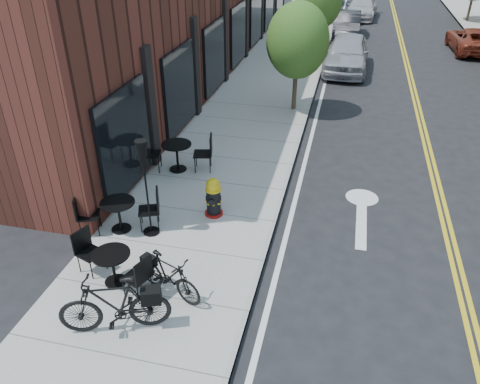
% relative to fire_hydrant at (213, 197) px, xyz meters
% --- Properties ---
extents(ground, '(120.00, 120.00, 0.00)m').
position_rel_fire_hydrant_xyz_m(ground, '(1.53, -1.46, -0.60)').
color(ground, black).
rests_on(ground, ground).
extents(sidewalk_near, '(4.00, 70.00, 0.12)m').
position_rel_fire_hydrant_xyz_m(sidewalk_near, '(-0.47, 8.54, -0.54)').
color(sidewalk_near, '#9E9B93').
rests_on(sidewalk_near, ground).
extents(tree_near_a, '(2.20, 2.20, 3.81)m').
position_rel_fire_hydrant_xyz_m(tree_near_a, '(0.93, 7.54, 2.01)').
color(tree_near_a, '#382B1E').
rests_on(tree_near_a, sidewalk_near).
extents(tree_near_b, '(2.30, 2.30, 3.98)m').
position_rel_fire_hydrant_xyz_m(tree_near_b, '(0.93, 15.54, 2.12)').
color(tree_near_b, '#382B1E').
rests_on(tree_near_b, sidewalk_near).
extents(fire_hydrant, '(0.55, 0.55, 1.01)m').
position_rel_fire_hydrant_xyz_m(fire_hydrant, '(0.00, 0.00, 0.00)').
color(fire_hydrant, maroon).
rests_on(fire_hydrant, sidewalk_near).
extents(bicycle_left, '(2.00, 1.18, 1.16)m').
position_rel_fire_hydrant_xyz_m(bicycle_left, '(-0.64, -3.91, 0.10)').
color(bicycle_left, black).
rests_on(bicycle_left, sidewalk_near).
extents(bicycle_right, '(1.59, 0.98, 0.92)m').
position_rel_fire_hydrant_xyz_m(bicycle_right, '(-0.05, -2.87, -0.02)').
color(bicycle_right, black).
rests_on(bicycle_right, sidewalk_near).
extents(bistro_set_a, '(1.84, 1.10, 0.98)m').
position_rel_fire_hydrant_xyz_m(bistro_set_a, '(-1.92, -1.11, 0.01)').
color(bistro_set_a, black).
rests_on(bistro_set_a, sidewalk_near).
extents(bistro_set_b, '(1.76, 1.01, 0.93)m').
position_rel_fire_hydrant_xyz_m(bistro_set_b, '(-1.24, -2.80, -0.01)').
color(bistro_set_b, black).
rests_on(bistro_set_b, sidewalk_near).
extents(bistro_set_c, '(2.00, 1.01, 1.05)m').
position_rel_fire_hydrant_xyz_m(bistro_set_c, '(-1.64, 1.97, 0.05)').
color(bistro_set_c, black).
rests_on(bistro_set_c, sidewalk_near).
extents(patio_umbrella, '(0.38, 0.38, 2.32)m').
position_rel_fire_hydrant_xyz_m(patio_umbrella, '(-1.20, -1.06, 1.18)').
color(patio_umbrella, black).
rests_on(patio_umbrella, sidewalk_near).
extents(parked_car_a, '(2.08, 4.88, 1.64)m').
position_rel_fire_hydrant_xyz_m(parked_car_a, '(2.60, 13.34, 0.22)').
color(parked_car_a, '#A3A4AB').
rests_on(parked_car_a, ground).
extents(parked_car_b, '(1.56, 4.35, 1.43)m').
position_rel_fire_hydrant_xyz_m(parked_car_b, '(2.33, 20.42, 0.12)').
color(parked_car_b, black).
rests_on(parked_car_b, ground).
extents(parked_car_c, '(2.30, 4.88, 1.37)m').
position_rel_fire_hydrant_xyz_m(parked_car_c, '(3.13, 26.40, 0.09)').
color(parked_car_c, '#B5B4BA').
rests_on(parked_car_c, ground).
extents(parked_car_far, '(2.25, 4.53, 1.23)m').
position_rel_fire_hydrant_xyz_m(parked_car_far, '(8.93, 18.35, 0.02)').
color(parked_car_far, maroon).
rests_on(parked_car_far, ground).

